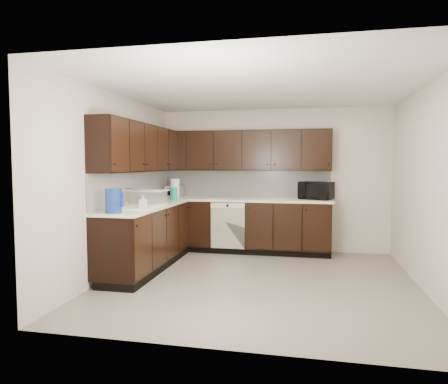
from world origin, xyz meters
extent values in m
plane|color=gray|center=(0.00, 0.00, 0.00)|extent=(4.00, 4.00, 0.00)
plane|color=white|center=(0.00, 0.00, 2.50)|extent=(4.00, 4.00, 0.00)
cube|color=beige|center=(0.00, 2.00, 1.25)|extent=(4.00, 0.02, 2.50)
cube|color=beige|center=(-2.00, 0.00, 1.25)|extent=(0.02, 4.00, 2.50)
cube|color=beige|center=(2.00, 0.00, 1.25)|extent=(0.02, 4.00, 2.50)
cube|color=beige|center=(0.00, -2.00, 1.25)|extent=(4.00, 0.02, 2.50)
cube|color=black|center=(-0.50, 1.70, 0.45)|extent=(3.00, 0.60, 0.90)
cube|color=black|center=(-1.70, 0.30, 0.45)|extent=(0.60, 2.20, 0.90)
cube|color=black|center=(-0.50, 1.73, 0.05)|extent=(3.00, 0.54, 0.10)
cube|color=black|center=(-1.67, 0.30, 0.05)|extent=(0.54, 2.20, 0.10)
cube|color=white|center=(-0.50, 1.70, 0.92)|extent=(3.03, 0.63, 0.04)
cube|color=white|center=(-1.70, 0.30, 0.92)|extent=(0.63, 2.23, 0.04)
cube|color=silver|center=(-0.50, 1.99, 1.18)|extent=(3.00, 0.02, 0.48)
cube|color=silver|center=(-1.99, 0.60, 1.18)|extent=(0.02, 2.80, 0.48)
cube|color=black|center=(-0.50, 1.83, 1.77)|extent=(3.00, 0.33, 0.70)
cube|color=black|center=(-1.83, 0.43, 1.77)|extent=(0.33, 2.47, 0.70)
cube|color=#F5EEC8|center=(-0.70, 1.41, 0.50)|extent=(0.58, 0.02, 0.78)
cube|color=#F5EEC8|center=(-0.70, 1.40, 0.84)|extent=(0.58, 0.03, 0.08)
cylinder|color=black|center=(-0.70, 1.39, 0.84)|extent=(0.04, 0.02, 0.04)
cube|color=#F5EEC8|center=(-1.68, 0.00, 0.95)|extent=(0.54, 0.82, 0.03)
cube|color=#F5EEC8|center=(-1.68, -0.20, 0.86)|extent=(0.42, 0.34, 0.16)
cube|color=#F5EEC8|center=(-1.68, 0.20, 0.86)|extent=(0.42, 0.34, 0.16)
cylinder|color=silver|center=(-1.90, 0.00, 1.07)|extent=(0.03, 0.03, 0.26)
cylinder|color=silver|center=(-1.85, 0.00, 1.19)|extent=(0.14, 0.02, 0.02)
cylinder|color=#B2B2B7|center=(-1.68, -0.20, 0.89)|extent=(0.20, 0.20, 0.10)
imported|color=black|center=(0.75, 1.76, 1.09)|extent=(0.62, 0.52, 0.29)
imported|color=gray|center=(-1.52, -0.21, 1.04)|extent=(0.09, 0.09, 0.19)
imported|color=gray|center=(-1.87, 0.64, 1.05)|extent=(0.09, 0.09, 0.22)
cube|color=silver|center=(-1.75, 1.74, 1.04)|extent=(0.33, 0.26, 0.19)
cube|color=silver|center=(-1.71, 0.44, 1.04)|extent=(0.59, 0.48, 0.20)
cylinder|color=navy|center=(-1.69, -0.70, 1.09)|extent=(0.22, 0.22, 0.30)
cylinder|color=#0D9382|center=(-1.51, 1.03, 1.05)|extent=(0.10, 0.10, 0.22)
cylinder|color=silver|center=(-1.61, 1.35, 1.11)|extent=(0.17, 0.17, 0.34)
camera|label=1|loc=(0.59, -5.12, 1.53)|focal=32.00mm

